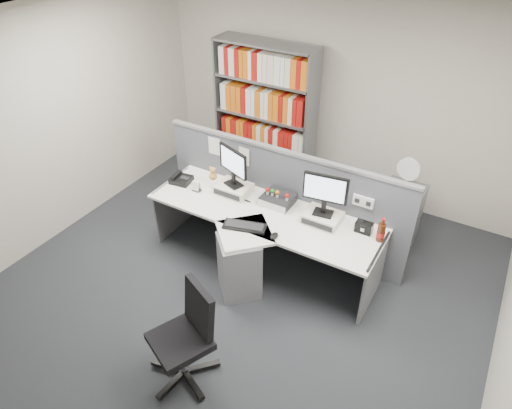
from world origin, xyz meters
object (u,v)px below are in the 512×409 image
Objects in this scene: desktop_pc at (278,200)px; monitor_left at (233,164)px; keyboard at (245,226)px; office_chair at (187,334)px; shelving_unit at (265,117)px; speaker at (364,227)px; mouse at (274,236)px; cola_bottle at (381,232)px; desk_calendar at (196,187)px; monitor_right at (325,191)px; desk at (253,242)px; desk_fan at (408,171)px; desk_phone at (181,179)px; filing_cabinet at (398,216)px.

monitor_left is at bearing -173.44° from desktop_pc.
keyboard is 1.30m from office_chair.
monitor_left is 1.53m from shelving_unit.
desktop_pc is at bearing 179.30° from speaker.
mouse reaches higher than keyboard.
desk_calendar is at bearing -174.94° from cola_bottle.
office_chair is (-1.07, -1.76, -0.31)m from cola_bottle.
keyboard is at bearing -142.84° from monitor_right.
desk is 14.96× the size of speaker.
office_chair is (0.20, -1.27, -0.22)m from keyboard.
monitor_left is 0.76m from keyboard.
speaker is at bearing -0.70° from desktop_pc.
office_chair is at bearing -80.99° from keyboard.
mouse is at bearing -65.33° from desktop_pc.
monitor_right reaches higher than office_chair.
mouse is at bearing -14.44° from desk_calendar.
monitor_right reaches higher than mouse.
desktop_pc is 0.75× the size of desk_fan.
desk_fan is (2.35, 1.14, 0.23)m from desk_phone.
monitor_right reaches higher than desk_phone.
desk_calendar is 1.94m from speaker.
desk_fan is at bearing -12.08° from shelving_unit.
speaker is at bearing 26.62° from keyboard.
shelving_unit is at bearing 90.82° from desk_calendar.
keyboard is at bearing -129.35° from filing_cabinet.
desktop_pc is (0.05, 0.45, 0.31)m from desk.
desk is at bearing -130.62° from desk_fan.
desk is at bearing -96.48° from desktop_pc.
desk_phone is 1.63m from shelving_unit.
filing_cabinet is (-0.03, 1.02, -0.47)m from cola_bottle.
desk_phone is (-0.66, -0.13, -0.34)m from monitor_left.
desk_phone is at bearing -171.01° from desktop_pc.
monitor_right is 1.37× the size of desktop_pc.
desk_calendar is at bearing -172.86° from monitor_right.
desk_phone is 0.95× the size of cola_bottle.
speaker is 0.38× the size of desk_fan.
filing_cabinet is (0.59, 1.02, -0.75)m from monitor_right.
cola_bottle is at bearing -88.13° from filing_cabinet.
desk_phone is at bearing -154.02° from filing_cabinet.
shelving_unit is at bearing 167.93° from filing_cabinet.
speaker is at bearing 165.11° from cola_bottle.
office_chair reaches higher than filing_cabinet.
desk_phone reaches higher than filing_cabinet.
desk is 1.34m from cola_bottle.
shelving_unit is (-0.95, 1.40, 0.21)m from desktop_pc.
cola_bottle is (0.93, 0.49, 0.08)m from mouse.
desk_calendar reaches higher than desktop_pc.
desk_calendar reaches higher than speaker.
monitor_left is 1.57m from speaker.
desk_phone reaches higher than mouse.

